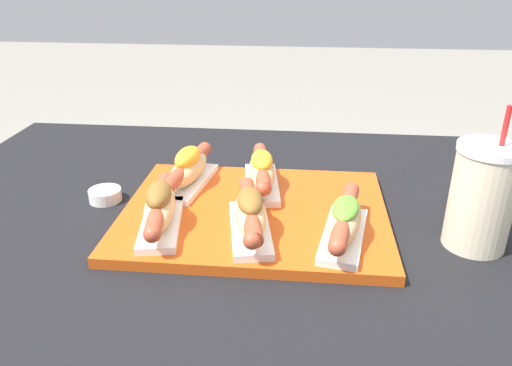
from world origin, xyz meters
TOP-DOWN VIEW (x-y plane):
  - serving_tray at (-0.01, 0.02)m, footprint 0.45×0.36m
  - hot_dog_0 at (-0.16, -0.06)m, footprint 0.09×0.21m
  - hot_dog_1 at (-0.01, -0.07)m, footprint 0.09×0.21m
  - hot_dog_2 at (0.13, -0.07)m, footprint 0.09×0.21m
  - hot_dog_3 at (-0.15, 0.10)m, footprint 0.08×0.21m
  - hot_dog_4 at (-0.01, 0.10)m, footprint 0.08×0.21m
  - sauce_bowl at (-0.30, 0.05)m, footprint 0.06×0.06m
  - drink_cup at (0.34, -0.04)m, footprint 0.10×0.10m

SIDE VIEW (x-z plane):
  - serving_tray at x=-0.01m, z-range 0.70..0.72m
  - sauce_bowl at x=-0.30m, z-range 0.70..0.73m
  - hot_dog_2 at x=0.13m, z-range 0.72..0.78m
  - hot_dog_4 at x=-0.01m, z-range 0.72..0.79m
  - hot_dog_1 at x=-0.01m, z-range 0.72..0.79m
  - hot_dog_0 at x=-0.16m, z-range 0.72..0.79m
  - hot_dog_3 at x=-0.15m, z-range 0.72..0.79m
  - drink_cup at x=0.34m, z-range 0.67..0.90m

